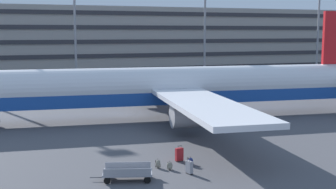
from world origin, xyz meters
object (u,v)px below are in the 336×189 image
airliner (166,88)px  baggage_cart (127,172)px  backpack_black (158,164)px  backpack_navy (191,162)px  suitcase_orange (179,154)px  suitcase_laid_flat (189,167)px  backpack_silver (170,166)px

airliner → baggage_cart: (-7.58, -15.44, -2.43)m
airliner → backpack_black: (-5.37, -13.97, -2.62)m
airliner → backpack_navy: airliner is taller
suitcase_orange → baggage_cart: size_ratio=0.30×
airliner → suitcase_laid_flat: 16.26m
suitcase_laid_flat → backpack_navy: 1.53m
suitcase_orange → backpack_black: (-1.66, -0.91, -0.20)m
baggage_cart → backpack_black: bearing=33.6°
suitcase_laid_flat → baggage_cart: size_ratio=0.28×
backpack_navy → suitcase_laid_flat: bearing=-115.5°
backpack_silver → backpack_black: (-0.51, 0.54, 0.01)m
backpack_silver → baggage_cart: baggage_cart is taller
backpack_black → backpack_navy: size_ratio=1.00×
backpack_navy → backpack_silver: bearing=-167.1°
suitcase_laid_flat → airliner: bearing=75.3°
backpack_silver → backpack_navy: size_ratio=0.95×
suitcase_orange → backpack_black: size_ratio=1.82×
airliner → baggage_cart: airliner is taller
suitcase_laid_flat → backpack_navy: size_ratio=1.70×
suitcase_orange → baggage_cart: bearing=-148.4°
backpack_silver → suitcase_orange: bearing=51.7°
suitcase_orange → backpack_silver: size_ratio=1.92×
backpack_silver → baggage_cart: bearing=-161.1°
backpack_black → baggage_cart: (-2.21, -1.47, 0.19)m
suitcase_laid_flat → baggage_cart: 3.51m
backpack_black → baggage_cart: baggage_cart is taller
suitcase_laid_flat → backpack_silver: suitcase_laid_flat is taller
backpack_navy → baggage_cart: 4.35m
backpack_black → backpack_silver: bearing=-46.2°
suitcase_orange → baggage_cart: (-3.87, -2.38, -0.01)m
suitcase_orange → backpack_silver: suitcase_orange is taller
airliner → backpack_black: size_ratio=78.84×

